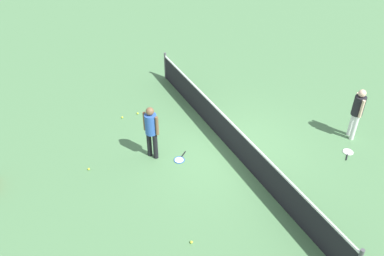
{
  "coord_description": "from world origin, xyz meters",
  "views": [
    {
      "loc": [
        7.92,
        -5.12,
        7.47
      ],
      "look_at": [
        -0.34,
        -1.11,
        0.9
      ],
      "focal_mm": 36.9,
      "sensor_mm": 36.0,
      "label": 1
    }
  ],
  "objects_px": {
    "player_far_side": "(357,110)",
    "tennis_racket_far_player": "(348,152)",
    "tennis_ball_near_player": "(191,242)",
    "tennis_ball_midcourt": "(89,169)",
    "tennis_ball_baseline": "(122,117)",
    "player_near_side": "(151,128)",
    "tennis_ball_by_net": "(138,113)",
    "tennis_racket_near_player": "(180,159)"
  },
  "relations": [
    {
      "from": "player_far_side",
      "to": "tennis_racket_far_player",
      "type": "height_order",
      "value": "player_far_side"
    },
    {
      "from": "player_far_side",
      "to": "tennis_ball_near_player",
      "type": "bearing_deg",
      "value": -76.49
    },
    {
      "from": "tennis_ball_midcourt",
      "to": "tennis_ball_baseline",
      "type": "xyz_separation_m",
      "value": [
        -2.11,
        1.66,
        0.0
      ]
    },
    {
      "from": "player_near_side",
      "to": "tennis_ball_midcourt",
      "type": "xyz_separation_m",
      "value": [
        -0.22,
        -1.87,
        -0.98
      ]
    },
    {
      "from": "player_far_side",
      "to": "tennis_ball_baseline",
      "type": "bearing_deg",
      "value": -123.97
    },
    {
      "from": "tennis_ball_by_net",
      "to": "tennis_ball_baseline",
      "type": "relative_size",
      "value": 1.0
    },
    {
      "from": "tennis_racket_near_player",
      "to": "tennis_ball_baseline",
      "type": "relative_size",
      "value": 8.47
    },
    {
      "from": "tennis_racket_near_player",
      "to": "tennis_ball_baseline",
      "type": "xyz_separation_m",
      "value": [
        -2.82,
        -0.85,
        0.02
      ]
    },
    {
      "from": "player_near_side",
      "to": "tennis_racket_far_player",
      "type": "distance_m",
      "value": 5.91
    },
    {
      "from": "tennis_ball_by_net",
      "to": "player_far_side",
      "type": "bearing_deg",
      "value": 53.48
    },
    {
      "from": "player_near_side",
      "to": "tennis_racket_near_player",
      "type": "distance_m",
      "value": 1.28
    },
    {
      "from": "tennis_racket_far_player",
      "to": "tennis_ball_baseline",
      "type": "distance_m",
      "value": 7.27
    },
    {
      "from": "player_far_side",
      "to": "tennis_racket_far_player",
      "type": "distance_m",
      "value": 1.32
    },
    {
      "from": "tennis_ball_baseline",
      "to": "tennis_racket_near_player",
      "type": "bearing_deg",
      "value": 16.7
    },
    {
      "from": "player_far_side",
      "to": "tennis_racket_near_player",
      "type": "xyz_separation_m",
      "value": [
        -1.32,
        -5.3,
        -1.0
      ]
    },
    {
      "from": "player_near_side",
      "to": "tennis_racket_far_player",
      "type": "xyz_separation_m",
      "value": [
        2.4,
        5.31,
        -1.0
      ]
    },
    {
      "from": "tennis_ball_near_player",
      "to": "tennis_ball_by_net",
      "type": "xyz_separation_m",
      "value": [
        -5.66,
        0.69,
        0.0
      ]
    },
    {
      "from": "tennis_ball_near_player",
      "to": "player_far_side",
      "type": "bearing_deg",
      "value": 103.51
    },
    {
      "from": "tennis_racket_near_player",
      "to": "tennis_ball_baseline",
      "type": "bearing_deg",
      "value": -163.3
    },
    {
      "from": "player_far_side",
      "to": "tennis_ball_by_net",
      "type": "bearing_deg",
      "value": -126.52
    },
    {
      "from": "tennis_ball_midcourt",
      "to": "tennis_racket_near_player",
      "type": "bearing_deg",
      "value": 74.02
    },
    {
      "from": "player_near_side",
      "to": "tennis_ball_by_net",
      "type": "distance_m",
      "value": 2.55
    },
    {
      "from": "tennis_ball_by_net",
      "to": "tennis_ball_midcourt",
      "type": "relative_size",
      "value": 1.0
    },
    {
      "from": "player_near_side",
      "to": "player_far_side",
      "type": "relative_size",
      "value": 1.0
    },
    {
      "from": "player_near_side",
      "to": "tennis_ball_by_net",
      "type": "height_order",
      "value": "player_near_side"
    },
    {
      "from": "player_near_side",
      "to": "tennis_ball_baseline",
      "type": "distance_m",
      "value": 2.54
    },
    {
      "from": "player_far_side",
      "to": "tennis_ball_baseline",
      "type": "height_order",
      "value": "player_far_side"
    },
    {
      "from": "tennis_ball_midcourt",
      "to": "tennis_ball_baseline",
      "type": "height_order",
      "value": "same"
    },
    {
      "from": "tennis_ball_near_player",
      "to": "tennis_ball_by_net",
      "type": "bearing_deg",
      "value": 173.03
    },
    {
      "from": "tennis_ball_by_net",
      "to": "tennis_racket_near_player",
      "type": "bearing_deg",
      "value": 5.97
    },
    {
      "from": "player_far_side",
      "to": "tennis_ball_by_net",
      "type": "distance_m",
      "value": 7.04
    },
    {
      "from": "tennis_ball_near_player",
      "to": "tennis_ball_midcourt",
      "type": "bearing_deg",
      "value": -156.86
    },
    {
      "from": "tennis_racket_far_player",
      "to": "tennis_ball_by_net",
      "type": "bearing_deg",
      "value": -133.62
    },
    {
      "from": "tennis_ball_baseline",
      "to": "tennis_racket_far_player",
      "type": "bearing_deg",
      "value": 49.39
    },
    {
      "from": "tennis_racket_near_player",
      "to": "tennis_racket_far_player",
      "type": "height_order",
      "value": "same"
    },
    {
      "from": "player_near_side",
      "to": "tennis_racket_near_player",
      "type": "bearing_deg",
      "value": 52.39
    },
    {
      "from": "player_far_side",
      "to": "tennis_ball_near_player",
      "type": "relative_size",
      "value": 25.76
    },
    {
      "from": "tennis_ball_midcourt",
      "to": "player_near_side",
      "type": "bearing_deg",
      "value": 83.13
    },
    {
      "from": "tennis_racket_far_player",
      "to": "tennis_ball_near_player",
      "type": "bearing_deg",
      "value": -80.69
    },
    {
      "from": "tennis_ball_near_player",
      "to": "tennis_ball_baseline",
      "type": "height_order",
      "value": "same"
    },
    {
      "from": "player_near_side",
      "to": "tennis_ball_baseline",
      "type": "xyz_separation_m",
      "value": [
        -2.33,
        -0.21,
        -0.98
      ]
    },
    {
      "from": "tennis_ball_baseline",
      "to": "tennis_ball_midcourt",
      "type": "bearing_deg",
      "value": -38.19
    }
  ]
}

